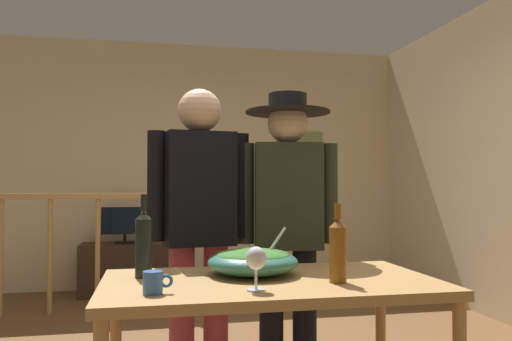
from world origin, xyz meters
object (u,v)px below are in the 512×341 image
object	(u,v)px
serving_table	(271,298)
framed_picture	(300,149)
flat_screen_tv	(125,222)
salad_bowl	(253,260)
person_standing_left	(199,219)
stair_railing	(117,238)
mug_blue	(154,282)
wine_bottle_amber	(338,250)
wine_glass	(256,260)
tv_console	(125,269)
wine_bottle_dark	(144,243)
person_standing_right	(288,216)

from	to	relation	value
serving_table	framed_picture	bearing A→B (deg)	71.95
flat_screen_tv	salad_bowl	distance (m)	3.41
flat_screen_tv	serving_table	world-z (taller)	flat_screen_tv
person_standing_left	flat_screen_tv	bearing A→B (deg)	-87.31
person_standing_left	stair_railing	bearing A→B (deg)	-83.30
stair_railing	mug_blue	world-z (taller)	stair_railing
serving_table	wine_bottle_amber	world-z (taller)	wine_bottle_amber
salad_bowl	wine_glass	world-z (taller)	salad_bowl
wine_bottle_amber	mug_blue	world-z (taller)	wine_bottle_amber
wine_glass	mug_blue	xyz separation A→B (m)	(-0.37, 0.02, -0.07)
flat_screen_tv	wine_bottle_amber	world-z (taller)	wine_bottle_amber
tv_console	mug_blue	bearing A→B (deg)	-85.41
flat_screen_tv	person_standing_left	distance (m)	2.87
tv_console	wine_bottle_dark	distance (m)	3.40
wine_bottle_dark	person_standing_left	size ratio (longest dim) A/B	0.21
framed_picture	flat_screen_tv	bearing A→B (deg)	-170.86
stair_railing	serving_table	bearing A→B (deg)	-73.91
framed_picture	salad_bowl	bearing A→B (deg)	-109.32
stair_railing	salad_bowl	size ratio (longest dim) A/B	5.47
salad_bowl	person_standing_right	distance (m)	0.62
person_standing_left	mug_blue	bearing A→B (deg)	66.26
salad_bowl	person_standing_right	xyz separation A→B (m)	(0.30, 0.52, 0.15)
salad_bowl	wine_bottle_amber	distance (m)	0.38
flat_screen_tv	wine_bottle_dark	xyz separation A→B (m)	(0.25, -3.30, 0.14)
wine_glass	mug_blue	size ratio (longest dim) A/B	1.52
stair_railing	wine_bottle_amber	bearing A→B (deg)	-70.22
framed_picture	tv_console	world-z (taller)	framed_picture
stair_railing	flat_screen_tv	distance (m)	0.69
tv_console	flat_screen_tv	distance (m)	0.49
tv_console	wine_glass	world-z (taller)	wine_glass
serving_table	salad_bowl	xyz separation A→B (m)	(-0.06, 0.11, 0.14)
salad_bowl	wine_bottle_dark	bearing A→B (deg)	175.67
mug_blue	person_standing_right	size ratio (longest dim) A/B	0.06
framed_picture	stair_railing	distance (m)	2.44
wine_bottle_amber	wine_glass	bearing A→B (deg)	-165.87
wine_bottle_dark	mug_blue	xyz separation A→B (m)	(0.04, -0.34, -0.10)
tv_console	salad_bowl	world-z (taller)	salad_bowl
wine_glass	wine_bottle_amber	bearing A→B (deg)	14.13
serving_table	wine_bottle_amber	bearing A→B (deg)	-27.57
person_standing_right	flat_screen_tv	bearing A→B (deg)	-62.38
person_standing_right	serving_table	bearing A→B (deg)	77.07
serving_table	salad_bowl	bearing A→B (deg)	117.92
tv_console	wine_glass	distance (m)	3.79
stair_railing	mug_blue	xyz separation A→B (m)	(0.32, -2.96, 0.14)
stair_railing	wine_glass	xyz separation A→B (m)	(0.69, -2.98, 0.21)
serving_table	mug_blue	distance (m)	0.53
stair_railing	wine_bottle_amber	world-z (taller)	stair_railing
wine_bottle_dark	person_standing_left	world-z (taller)	person_standing_left
wine_bottle_dark	tv_console	bearing A→B (deg)	94.35
stair_railing	wine_bottle_dark	world-z (taller)	stair_railing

